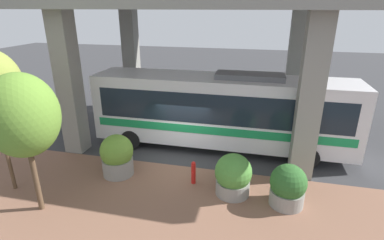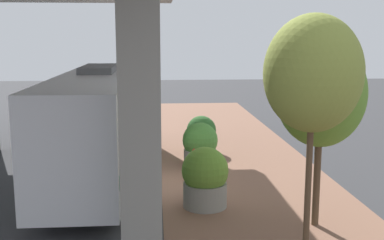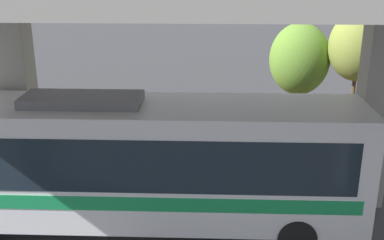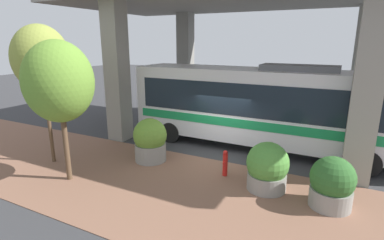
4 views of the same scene
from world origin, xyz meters
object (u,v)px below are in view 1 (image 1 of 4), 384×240
(bus, at_px, (222,109))
(fire_hydrant, at_px, (193,172))
(planter_front, at_px, (288,187))
(planter_middle, at_px, (117,156))
(planter_back, at_px, (233,176))
(street_tree_near, at_px, (22,116))

(bus, bearing_deg, fire_hydrant, 170.34)
(bus, height_order, fire_hydrant, bus)
(fire_hydrant, xyz_separation_m, planter_front, (-0.59, -3.57, 0.26))
(planter_middle, distance_m, planter_back, 4.88)
(planter_front, relative_size, street_tree_near, 0.33)
(planter_middle, bearing_deg, bus, -47.51)
(fire_hydrant, xyz_separation_m, planter_back, (-0.35, -1.61, 0.28))
(planter_middle, height_order, street_tree_near, street_tree_near)
(fire_hydrant, relative_size, planter_front, 0.62)
(street_tree_near, bearing_deg, planter_middle, -30.06)
(fire_hydrant, xyz_separation_m, planter_middle, (-0.04, 3.26, 0.38))
(street_tree_near, bearing_deg, bus, -40.89)
(fire_hydrant, relative_size, planter_middle, 0.55)
(fire_hydrant, height_order, planter_middle, planter_middle)
(planter_middle, relative_size, planter_back, 1.09)
(planter_front, distance_m, planter_back, 1.97)
(fire_hydrant, bearing_deg, street_tree_near, 120.03)
(planter_middle, relative_size, street_tree_near, 0.37)
(bus, distance_m, street_tree_near, 8.47)
(bus, bearing_deg, planter_front, -143.96)
(planter_middle, bearing_deg, street_tree_near, 149.94)
(planter_back, distance_m, street_tree_near, 7.45)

